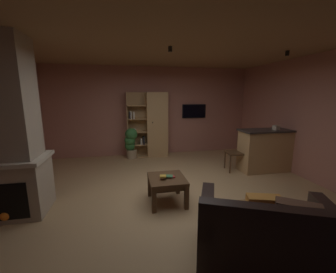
{
  "coord_description": "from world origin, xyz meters",
  "views": [
    {
      "loc": [
        -0.81,
        -3.57,
        1.84
      ],
      "look_at": [
        0.0,
        0.4,
        1.05
      ],
      "focal_mm": 22.58,
      "sensor_mm": 36.0,
      "label": 1
    }
  ],
  "objects_px": {
    "bookshelf_cabinet": "(154,125)",
    "wall_mounted_tv": "(194,111)",
    "table_book_1": "(169,176)",
    "dining_chair": "(238,150)",
    "stone_fireplace": "(6,138)",
    "coffee_table": "(167,182)",
    "potted_floor_plant": "(131,142)",
    "table_book_2": "(163,176)",
    "kitchen_bar_counter": "(269,150)",
    "table_book_0": "(172,177)",
    "leather_couch": "(265,236)",
    "tissue_box": "(276,128)"
  },
  "relations": [
    {
      "from": "coffee_table",
      "to": "potted_floor_plant",
      "type": "distance_m",
      "value": 2.85
    },
    {
      "from": "stone_fireplace",
      "to": "wall_mounted_tv",
      "type": "relative_size",
      "value": 3.48
    },
    {
      "from": "table_book_1",
      "to": "potted_floor_plant",
      "type": "xyz_separation_m",
      "value": [
        -0.57,
        2.81,
        0.01
      ]
    },
    {
      "from": "tissue_box",
      "to": "table_book_2",
      "type": "bearing_deg",
      "value": -159.81
    },
    {
      "from": "kitchen_bar_counter",
      "to": "potted_floor_plant",
      "type": "bearing_deg",
      "value": 152.88
    },
    {
      "from": "bookshelf_cabinet",
      "to": "wall_mounted_tv",
      "type": "xyz_separation_m",
      "value": [
        1.33,
        0.21,
        0.38
      ]
    },
    {
      "from": "coffee_table",
      "to": "potted_floor_plant",
      "type": "bearing_deg",
      "value": 100.75
    },
    {
      "from": "leather_couch",
      "to": "table_book_2",
      "type": "relative_size",
      "value": 16.29
    },
    {
      "from": "stone_fireplace",
      "to": "table_book_1",
      "type": "xyz_separation_m",
      "value": [
        2.45,
        -0.16,
        -0.73
      ]
    },
    {
      "from": "dining_chair",
      "to": "table_book_0",
      "type": "bearing_deg",
      "value": -148.02
    },
    {
      "from": "table_book_0",
      "to": "wall_mounted_tv",
      "type": "xyz_separation_m",
      "value": [
        1.44,
        3.16,
        0.88
      ]
    },
    {
      "from": "kitchen_bar_counter",
      "to": "leather_couch",
      "type": "bearing_deg",
      "value": -127.26
    },
    {
      "from": "leather_couch",
      "to": "table_book_1",
      "type": "xyz_separation_m",
      "value": [
        -0.77,
        1.52,
        0.17
      ]
    },
    {
      "from": "leather_couch",
      "to": "coffee_table",
      "type": "distance_m",
      "value": 1.73
    },
    {
      "from": "table_book_2",
      "to": "potted_floor_plant",
      "type": "xyz_separation_m",
      "value": [
        -0.45,
        2.85,
        -0.01
      ]
    },
    {
      "from": "leather_couch",
      "to": "bookshelf_cabinet",
      "type": "bearing_deg",
      "value": 97.95
    },
    {
      "from": "table_book_1",
      "to": "kitchen_bar_counter",
      "type": "bearing_deg",
      "value": 21.77
    },
    {
      "from": "dining_chair",
      "to": "potted_floor_plant",
      "type": "height_order",
      "value": "dining_chair"
    },
    {
      "from": "kitchen_bar_counter",
      "to": "coffee_table",
      "type": "distance_m",
      "value": 3.01
    },
    {
      "from": "stone_fireplace",
      "to": "kitchen_bar_counter",
      "type": "distance_m",
      "value": 5.34
    },
    {
      "from": "bookshelf_cabinet",
      "to": "dining_chair",
      "type": "bearing_deg",
      "value": -43.05
    },
    {
      "from": "stone_fireplace",
      "to": "table_book_2",
      "type": "bearing_deg",
      "value": -5.01
    },
    {
      "from": "table_book_0",
      "to": "table_book_2",
      "type": "xyz_separation_m",
      "value": [
        -0.16,
        -0.05,
        0.04
      ]
    },
    {
      "from": "tissue_box",
      "to": "dining_chair",
      "type": "bearing_deg",
      "value": 167.1
    },
    {
      "from": "stone_fireplace",
      "to": "coffee_table",
      "type": "bearing_deg",
      "value": -3.43
    },
    {
      "from": "dining_chair",
      "to": "table_book_1",
      "type": "bearing_deg",
      "value": -148.37
    },
    {
      "from": "table_book_1",
      "to": "table_book_2",
      "type": "height_order",
      "value": "table_book_2"
    },
    {
      "from": "dining_chair",
      "to": "potted_floor_plant",
      "type": "bearing_deg",
      "value": 148.38
    },
    {
      "from": "stone_fireplace",
      "to": "bookshelf_cabinet",
      "type": "xyz_separation_m",
      "value": [
        2.6,
        2.8,
        -0.26
      ]
    },
    {
      "from": "table_book_1",
      "to": "wall_mounted_tv",
      "type": "distance_m",
      "value": 3.6
    },
    {
      "from": "bookshelf_cabinet",
      "to": "leather_couch",
      "type": "xyz_separation_m",
      "value": [
        0.62,
        -4.47,
        -0.65
      ]
    },
    {
      "from": "table_book_1",
      "to": "table_book_2",
      "type": "bearing_deg",
      "value": -159.3
    },
    {
      "from": "bookshelf_cabinet",
      "to": "wall_mounted_tv",
      "type": "bearing_deg",
      "value": 8.99
    },
    {
      "from": "bookshelf_cabinet",
      "to": "leather_couch",
      "type": "bearing_deg",
      "value": -82.05
    },
    {
      "from": "kitchen_bar_counter",
      "to": "table_book_1",
      "type": "distance_m",
      "value": 2.98
    },
    {
      "from": "table_book_0",
      "to": "table_book_1",
      "type": "height_order",
      "value": "table_book_1"
    },
    {
      "from": "wall_mounted_tv",
      "to": "tissue_box",
      "type": "bearing_deg",
      "value": -57.66
    },
    {
      "from": "dining_chair",
      "to": "bookshelf_cabinet",
      "type": "bearing_deg",
      "value": 136.95
    },
    {
      "from": "kitchen_bar_counter",
      "to": "stone_fireplace",
      "type": "bearing_deg",
      "value": -169.75
    },
    {
      "from": "stone_fireplace",
      "to": "table_book_0",
      "type": "relative_size",
      "value": 24.31
    },
    {
      "from": "leather_couch",
      "to": "table_book_0",
      "type": "distance_m",
      "value": 1.7
    },
    {
      "from": "table_book_1",
      "to": "dining_chair",
      "type": "distance_m",
      "value": 2.35
    },
    {
      "from": "table_book_1",
      "to": "dining_chair",
      "type": "relative_size",
      "value": 0.13
    },
    {
      "from": "bookshelf_cabinet",
      "to": "table_book_0",
      "type": "xyz_separation_m",
      "value": [
        -0.1,
        -2.95,
        -0.49
      ]
    },
    {
      "from": "leather_couch",
      "to": "wall_mounted_tv",
      "type": "bearing_deg",
      "value": 81.38
    },
    {
      "from": "tissue_box",
      "to": "potted_floor_plant",
      "type": "xyz_separation_m",
      "value": [
        -3.4,
        1.77,
        -0.59
      ]
    },
    {
      "from": "kitchen_bar_counter",
      "to": "table_book_2",
      "type": "height_order",
      "value": "kitchen_bar_counter"
    },
    {
      "from": "table_book_1",
      "to": "wall_mounted_tv",
      "type": "height_order",
      "value": "wall_mounted_tv"
    },
    {
      "from": "leather_couch",
      "to": "tissue_box",
      "type": "bearing_deg",
      "value": 51.14
    },
    {
      "from": "table_book_0",
      "to": "table_book_2",
      "type": "relative_size",
      "value": 1.07
    }
  ]
}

